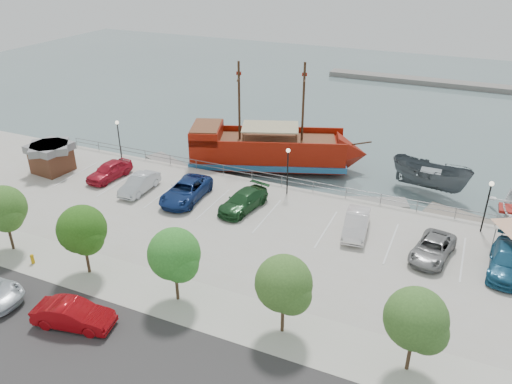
% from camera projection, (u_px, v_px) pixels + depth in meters
% --- Properties ---
extents(ground, '(160.00, 160.00, 0.00)m').
position_uv_depth(ground, '(257.00, 238.00, 39.47)').
color(ground, slate).
extents(street, '(100.00, 8.00, 0.04)m').
position_uv_depth(street, '(133.00, 372.00, 25.97)').
color(street, '#353132').
rests_on(street, land_slab).
extents(sidewalk, '(100.00, 4.00, 0.05)m').
position_uv_depth(sidewalk, '(192.00, 303.00, 30.86)').
color(sidewalk, '#B9B6A4').
rests_on(sidewalk, land_slab).
extents(seawall_railing, '(50.00, 0.06, 1.00)m').
position_uv_depth(seawall_railing, '(292.00, 182.00, 45.15)').
color(seawall_railing, slate).
rests_on(seawall_railing, land_slab).
extents(far_shore, '(40.00, 3.00, 0.80)m').
position_uv_depth(far_shore, '(452.00, 84.00, 80.50)').
color(far_shore, slate).
rests_on(far_shore, ground).
extents(pirate_ship, '(18.41, 10.68, 11.44)m').
position_uv_depth(pirate_ship, '(281.00, 151.00, 50.72)').
color(pirate_ship, maroon).
rests_on(pirate_ship, ground).
extents(patrol_boat, '(8.02, 4.83, 2.91)m').
position_uv_depth(patrol_boat, '(430.00, 178.00, 46.03)').
color(patrol_boat, '#4A5156').
rests_on(patrol_boat, ground).
extents(dock_west, '(7.21, 4.66, 0.40)m').
position_uv_depth(dock_west, '(171.00, 165.00, 51.93)').
color(dock_west, gray).
rests_on(dock_west, ground).
extents(dock_mid, '(6.86, 4.22, 0.38)m').
position_uv_depth(dock_mid, '(370.00, 203.00, 44.38)').
color(dock_mid, gray).
rests_on(dock_mid, ground).
extents(dock_east, '(8.14, 4.24, 0.45)m').
position_uv_depth(dock_east, '(473.00, 223.00, 41.25)').
color(dock_east, gray).
rests_on(dock_east, ground).
extents(shed, '(3.75, 3.75, 2.82)m').
position_uv_depth(shed, '(51.00, 157.00, 47.93)').
color(shed, '#542E1D').
rests_on(shed, land_slab).
extents(street_sedan, '(4.98, 2.56, 1.56)m').
position_uv_depth(street_sedan, '(73.00, 315.00, 28.76)').
color(street_sedan, '#99080D').
rests_on(street_sedan, street).
extents(fire_hydrant, '(0.27, 0.27, 0.77)m').
position_uv_depth(fire_hydrant, '(32.00, 259.00, 34.49)').
color(fire_hydrant, '#CD9609').
rests_on(fire_hydrant, sidewalk).
extents(lamp_post_left, '(0.36, 0.36, 4.28)m').
position_uv_depth(lamp_post_left, '(118.00, 134.00, 49.54)').
color(lamp_post_left, black).
rests_on(lamp_post_left, land_slab).
extents(lamp_post_mid, '(0.36, 0.36, 4.28)m').
position_uv_depth(lamp_post_mid, '(288.00, 163.00, 43.00)').
color(lamp_post_mid, black).
rests_on(lamp_post_mid, land_slab).
extents(lamp_post_right, '(0.36, 0.36, 4.28)m').
position_uv_depth(lamp_post_right, '(488.00, 198.00, 37.18)').
color(lamp_post_right, black).
rests_on(lamp_post_right, land_slab).
extents(tree_b, '(3.30, 3.20, 5.00)m').
position_uv_depth(tree_b, '(4.00, 210.00, 34.72)').
color(tree_b, '#473321').
rests_on(tree_b, sidewalk).
extents(tree_c, '(3.30, 3.20, 5.00)m').
position_uv_depth(tree_c, '(83.00, 231.00, 32.18)').
color(tree_c, '#473321').
rests_on(tree_c, sidewalk).
extents(tree_d, '(3.30, 3.20, 5.00)m').
position_uv_depth(tree_d, '(176.00, 256.00, 29.63)').
color(tree_d, '#473321').
rests_on(tree_d, sidewalk).
extents(tree_e, '(3.30, 3.20, 5.00)m').
position_uv_depth(tree_e, '(286.00, 286.00, 27.09)').
color(tree_e, '#473321').
rests_on(tree_e, sidewalk).
extents(tree_f, '(3.30, 3.20, 5.00)m').
position_uv_depth(tree_f, '(418.00, 322.00, 24.54)').
color(tree_f, '#473321').
rests_on(tree_f, sidewalk).
extents(parked_car_a, '(2.39, 4.98, 1.64)m').
position_uv_depth(parked_car_a, '(109.00, 170.00, 46.74)').
color(parked_car_a, '#AD1627').
rests_on(parked_car_a, land_slab).
extents(parked_car_b, '(1.68, 4.62, 1.51)m').
position_uv_depth(parked_car_b, '(139.00, 184.00, 44.34)').
color(parked_car_b, '#B9BEC4').
rests_on(parked_car_b, land_slab).
extents(parked_car_c, '(3.16, 6.17, 1.67)m').
position_uv_depth(parked_car_c, '(186.00, 191.00, 42.92)').
color(parked_car_c, navy).
rests_on(parked_car_c, land_slab).
extents(parked_car_d, '(3.08, 5.60, 1.54)m').
position_uv_depth(parked_car_d, '(243.00, 201.00, 41.40)').
color(parked_car_d, '#1B4722').
rests_on(parked_car_d, land_slab).
extents(parked_car_f, '(2.29, 5.06, 1.61)m').
position_uv_depth(parked_car_f, '(356.00, 224.00, 38.00)').
color(parked_car_f, white).
rests_on(parked_car_f, land_slab).
extents(parked_car_g, '(3.16, 5.34, 1.39)m').
position_uv_depth(parked_car_g, '(433.00, 249.00, 35.10)').
color(parked_car_g, gray).
rests_on(parked_car_g, land_slab).
extents(parked_car_h, '(2.64, 5.75, 1.63)m').
position_uv_depth(parked_car_h, '(508.00, 261.00, 33.55)').
color(parked_car_h, '#1B5375').
rests_on(parked_car_h, land_slab).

